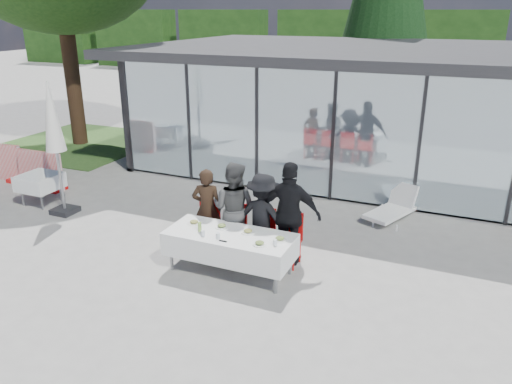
{
  "coord_description": "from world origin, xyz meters",
  "views": [
    {
      "loc": [
        3.89,
        -7.16,
        4.41
      ],
      "look_at": [
        0.28,
        1.2,
        1.07
      ],
      "focal_mm": 35.0,
      "sensor_mm": 36.0,
      "label": 1
    }
  ],
  "objects_px": {
    "folded_eyeglasses": "(223,241)",
    "lounger": "(394,207)",
    "plate_a": "(194,222)",
    "spare_table_left": "(40,182)",
    "diner_chair_a": "(208,221)",
    "diner_chair_d": "(289,236)",
    "plate_c": "(248,231)",
    "dining_table": "(230,245)",
    "plate_extra": "(260,243)",
    "diner_c": "(263,217)",
    "juice_bottle": "(200,227)",
    "market_umbrella": "(53,127)",
    "diner_chair_c": "(263,231)",
    "diner_d": "(290,214)",
    "plate_b": "(222,226)",
    "plate_d": "(280,239)",
    "diner_chair_b": "(234,226)",
    "diner_b": "(234,208)",
    "diner_a": "(207,209)"
  },
  "relations": [
    {
      "from": "dining_table",
      "to": "lounger",
      "type": "distance_m",
      "value": 4.31
    },
    {
      "from": "plate_a",
      "to": "plate_c",
      "type": "bearing_deg",
      "value": 1.72
    },
    {
      "from": "diner_chair_b",
      "to": "plate_c",
      "type": "relative_size",
      "value": 4.12
    },
    {
      "from": "diner_chair_a",
      "to": "diner_chair_d",
      "type": "height_order",
      "value": "same"
    },
    {
      "from": "plate_b",
      "to": "plate_extra",
      "type": "xyz_separation_m",
      "value": [
        0.89,
        -0.37,
        0.0
      ]
    },
    {
      "from": "market_umbrella",
      "to": "juice_bottle",
      "type": "bearing_deg",
      "value": -14.44
    },
    {
      "from": "plate_c",
      "to": "plate_b",
      "type": "bearing_deg",
      "value": 178.27
    },
    {
      "from": "juice_bottle",
      "to": "plate_extra",
      "type": "bearing_deg",
      "value": -3.89
    },
    {
      "from": "plate_c",
      "to": "market_umbrella",
      "type": "xyz_separation_m",
      "value": [
        -4.99,
        0.8,
        1.24
      ]
    },
    {
      "from": "folded_eyeglasses",
      "to": "diner_chair_d",
      "type": "bearing_deg",
      "value": 53.35
    },
    {
      "from": "spare_table_left",
      "to": "lounger",
      "type": "height_order",
      "value": "spare_table_left"
    },
    {
      "from": "spare_table_left",
      "to": "diner_b",
      "type": "bearing_deg",
      "value": -4.66
    },
    {
      "from": "diner_d",
      "to": "spare_table_left",
      "type": "relative_size",
      "value": 2.24
    },
    {
      "from": "spare_table_left",
      "to": "lounger",
      "type": "relative_size",
      "value": 0.59
    },
    {
      "from": "plate_extra",
      "to": "spare_table_left",
      "type": "bearing_deg",
      "value": 167.48
    },
    {
      "from": "plate_a",
      "to": "folded_eyeglasses",
      "type": "relative_size",
      "value": 1.69
    },
    {
      "from": "diner_c",
      "to": "plate_c",
      "type": "distance_m",
      "value": 0.6
    },
    {
      "from": "diner_c",
      "to": "juice_bottle",
      "type": "xyz_separation_m",
      "value": [
        -0.83,
        -0.88,
        0.01
      ]
    },
    {
      "from": "folded_eyeglasses",
      "to": "lounger",
      "type": "distance_m",
      "value": 4.6
    },
    {
      "from": "dining_table",
      "to": "lounger",
      "type": "height_order",
      "value": "dining_table"
    },
    {
      "from": "plate_a",
      "to": "spare_table_left",
      "type": "bearing_deg",
      "value": 167.58
    },
    {
      "from": "diner_b",
      "to": "spare_table_left",
      "type": "relative_size",
      "value": 2.09
    },
    {
      "from": "diner_b",
      "to": "plate_a",
      "type": "bearing_deg",
      "value": 50.64
    },
    {
      "from": "plate_d",
      "to": "spare_table_left",
      "type": "bearing_deg",
      "value": 170.44
    },
    {
      "from": "plate_c",
      "to": "lounger",
      "type": "relative_size",
      "value": 0.16
    },
    {
      "from": "diner_chair_d",
      "to": "plate_a",
      "type": "height_order",
      "value": "diner_chair_d"
    },
    {
      "from": "diner_chair_d",
      "to": "diner_chair_c",
      "type": "bearing_deg",
      "value": 180.0
    },
    {
      "from": "diner_chair_c",
      "to": "juice_bottle",
      "type": "distance_m",
      "value": 1.24
    },
    {
      "from": "plate_d",
      "to": "spare_table_left",
      "type": "relative_size",
      "value": 0.28
    },
    {
      "from": "lounger",
      "to": "juice_bottle",
      "type": "bearing_deg",
      "value": -126.53
    },
    {
      "from": "diner_d",
      "to": "diner_b",
      "type": "bearing_deg",
      "value": -3.76
    },
    {
      "from": "dining_table",
      "to": "diner_chair_c",
      "type": "relative_size",
      "value": 2.32
    },
    {
      "from": "diner_b",
      "to": "diner_chair_d",
      "type": "height_order",
      "value": "diner_b"
    },
    {
      "from": "diner_d",
      "to": "juice_bottle",
      "type": "distance_m",
      "value": 1.62
    },
    {
      "from": "diner_chair_a",
      "to": "diner_d",
      "type": "xyz_separation_m",
      "value": [
        1.69,
        0.0,
        0.43
      ]
    },
    {
      "from": "plate_a",
      "to": "lounger",
      "type": "xyz_separation_m",
      "value": [
        3.06,
        3.53,
        -0.52
      ]
    },
    {
      "from": "diner_c",
      "to": "juice_bottle",
      "type": "relative_size",
      "value": 9.87
    },
    {
      "from": "plate_d",
      "to": "lounger",
      "type": "distance_m",
      "value": 3.86
    },
    {
      "from": "plate_extra",
      "to": "folded_eyeglasses",
      "type": "distance_m",
      "value": 0.63
    },
    {
      "from": "dining_table",
      "to": "folded_eyeglasses",
      "type": "bearing_deg",
      "value": -83.92
    },
    {
      "from": "plate_d",
      "to": "diner_chair_b",
      "type": "bearing_deg",
      "value": 150.8
    },
    {
      "from": "plate_d",
      "to": "folded_eyeglasses",
      "type": "bearing_deg",
      "value": -154.07
    },
    {
      "from": "diner_a",
      "to": "folded_eyeglasses",
      "type": "xyz_separation_m",
      "value": [
        0.89,
        -1.08,
        -0.04
      ]
    },
    {
      "from": "diner_chair_c",
      "to": "diner_chair_d",
      "type": "height_order",
      "value": "same"
    },
    {
      "from": "juice_bottle",
      "to": "diner_d",
      "type": "bearing_deg",
      "value": 32.81
    },
    {
      "from": "diner_a",
      "to": "juice_bottle",
      "type": "xyz_separation_m",
      "value": [
        0.33,
        -0.88,
        0.03
      ]
    },
    {
      "from": "dining_table",
      "to": "diner_chair_b",
      "type": "height_order",
      "value": "diner_chair_b"
    },
    {
      "from": "diner_chair_d",
      "to": "plate_extra",
      "type": "height_order",
      "value": "diner_chair_d"
    },
    {
      "from": "diner_chair_b",
      "to": "plate_extra",
      "type": "distance_m",
      "value": 1.35
    },
    {
      "from": "diner_c",
      "to": "diner_a",
      "type": "bearing_deg",
      "value": 4.24
    }
  ]
}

